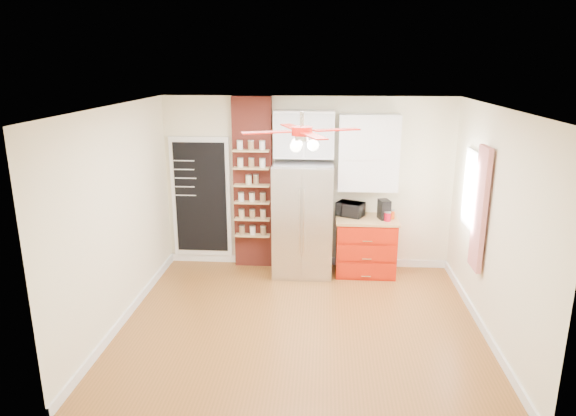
# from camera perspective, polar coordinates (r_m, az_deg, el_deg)

# --- Properties ---
(floor) EXTENTS (4.50, 4.50, 0.00)m
(floor) POSITION_cam_1_polar(r_m,az_deg,el_deg) (6.67, 1.40, -12.65)
(floor) COLOR brown
(floor) RESTS_ON ground
(ceiling) EXTENTS (4.50, 4.50, 0.00)m
(ceiling) POSITION_cam_1_polar(r_m,az_deg,el_deg) (5.88, 1.58, 11.15)
(ceiling) COLOR white
(ceiling) RESTS_ON wall_back
(wall_back) EXTENTS (4.50, 0.02, 2.70)m
(wall_back) POSITION_cam_1_polar(r_m,az_deg,el_deg) (8.07, 2.17, 2.73)
(wall_back) COLOR #F0E8C1
(wall_back) RESTS_ON floor
(wall_front) EXTENTS (4.50, 0.02, 2.70)m
(wall_front) POSITION_cam_1_polar(r_m,az_deg,el_deg) (4.27, 0.19, -9.52)
(wall_front) COLOR #F0E8C1
(wall_front) RESTS_ON floor
(wall_left) EXTENTS (0.02, 4.00, 2.70)m
(wall_left) POSITION_cam_1_polar(r_m,az_deg,el_deg) (6.63, -18.33, -1.01)
(wall_left) COLOR #F0E8C1
(wall_left) RESTS_ON floor
(wall_right) EXTENTS (0.02, 4.00, 2.70)m
(wall_right) POSITION_cam_1_polar(r_m,az_deg,el_deg) (6.45, 21.91, -1.83)
(wall_right) COLOR #F0E8C1
(wall_right) RESTS_ON floor
(chalkboard) EXTENTS (0.95, 0.05, 1.95)m
(chalkboard) POSITION_cam_1_polar(r_m,az_deg,el_deg) (8.32, -9.64, 1.16)
(chalkboard) COLOR white
(chalkboard) RESTS_ON wall_back
(brick_pillar) EXTENTS (0.60, 0.16, 2.70)m
(brick_pillar) POSITION_cam_1_polar(r_m,az_deg,el_deg) (8.06, -3.91, 2.70)
(brick_pillar) COLOR maroon
(brick_pillar) RESTS_ON floor
(fridge) EXTENTS (0.90, 0.70, 1.75)m
(fridge) POSITION_cam_1_polar(r_m,az_deg,el_deg) (7.84, 1.67, -1.26)
(fridge) COLOR #BCBCC2
(fridge) RESTS_ON floor
(upper_glass_cabinet) EXTENTS (0.90, 0.35, 0.70)m
(upper_glass_cabinet) POSITION_cam_1_polar(r_m,az_deg,el_deg) (7.75, 1.81, 8.21)
(upper_glass_cabinet) COLOR white
(upper_glass_cabinet) RESTS_ON wall_back
(red_cabinet) EXTENTS (0.94, 0.64, 0.90)m
(red_cabinet) POSITION_cam_1_polar(r_m,az_deg,el_deg) (8.04, 8.60, -4.17)
(red_cabinet) COLOR #B01A06
(red_cabinet) RESTS_ON floor
(upper_shelf_unit) EXTENTS (0.90, 0.30, 1.15)m
(upper_shelf_unit) POSITION_cam_1_polar(r_m,az_deg,el_deg) (7.84, 8.94, 6.08)
(upper_shelf_unit) COLOR white
(upper_shelf_unit) RESTS_ON wall_back
(window) EXTENTS (0.04, 0.75, 1.05)m
(window) POSITION_cam_1_polar(r_m,az_deg,el_deg) (7.22, 19.84, 1.85)
(window) COLOR white
(window) RESTS_ON wall_right
(curtain) EXTENTS (0.06, 0.40, 1.55)m
(curtain) POSITION_cam_1_polar(r_m,az_deg,el_deg) (6.72, 20.56, -0.11)
(curtain) COLOR red
(curtain) RESTS_ON wall_right
(ceiling_fan) EXTENTS (1.40, 1.40, 0.44)m
(ceiling_fan) POSITION_cam_1_polar(r_m,az_deg,el_deg) (5.91, 1.56, 8.48)
(ceiling_fan) COLOR silver
(ceiling_fan) RESTS_ON ceiling
(toaster_oven) EXTENTS (0.47, 0.41, 0.22)m
(toaster_oven) POSITION_cam_1_polar(r_m,az_deg,el_deg) (7.94, 6.94, -0.13)
(toaster_oven) COLOR black
(toaster_oven) RESTS_ON red_cabinet
(coffee_maker) EXTENTS (0.19, 0.24, 0.30)m
(coffee_maker) POSITION_cam_1_polar(r_m,az_deg,el_deg) (7.86, 10.62, -0.16)
(coffee_maker) COLOR black
(coffee_maker) RESTS_ON red_cabinet
(canister_left) EXTENTS (0.11, 0.11, 0.13)m
(canister_left) POSITION_cam_1_polar(r_m,az_deg,el_deg) (7.78, 11.00, -0.97)
(canister_left) COLOR #AA091D
(canister_left) RESTS_ON red_cabinet
(canister_right) EXTENTS (0.10, 0.10, 0.13)m
(canister_right) POSITION_cam_1_polar(r_m,az_deg,el_deg) (7.91, 11.43, -0.73)
(canister_right) COLOR #AF3309
(canister_right) RESTS_ON red_cabinet
(pantry_jar_oats) EXTENTS (0.11, 0.11, 0.14)m
(pantry_jar_oats) POSITION_cam_1_polar(r_m,az_deg,el_deg) (7.91, -4.40, 3.12)
(pantry_jar_oats) COLOR beige
(pantry_jar_oats) RESTS_ON brick_pillar
(pantry_jar_beans) EXTENTS (0.10, 0.10, 0.14)m
(pantry_jar_beans) POSITION_cam_1_polar(r_m,az_deg,el_deg) (7.93, -3.57, 3.17)
(pantry_jar_beans) COLOR brown
(pantry_jar_beans) RESTS_ON brick_pillar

